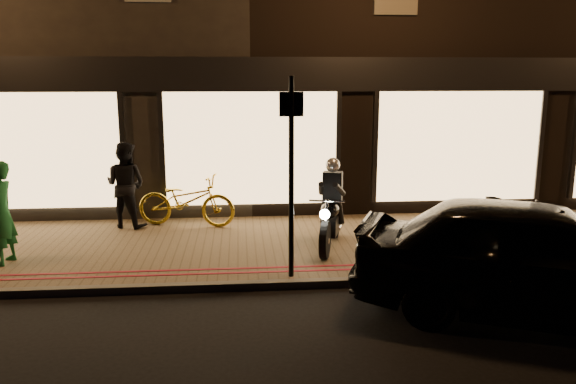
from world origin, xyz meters
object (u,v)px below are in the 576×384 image
object	(u,v)px
motorcycle	(331,213)
bicycle_gold	(186,201)
sign_post	(291,168)
person_green	(0,213)
parked_car	(537,259)

from	to	relation	value
motorcycle	bicycle_gold	size ratio (longest dim) A/B	0.94
sign_post	person_green	xyz separation A→B (m)	(-4.59, 0.99, -0.83)
motorcycle	parked_car	distance (m)	3.68
person_green	parked_car	world-z (taller)	person_green
motorcycle	sign_post	bearing A→B (deg)	-103.11
motorcycle	person_green	distance (m)	5.46
person_green	sign_post	bearing A→B (deg)	87.67
motorcycle	bicycle_gold	bearing A→B (deg)	165.43
person_green	bicycle_gold	bearing A→B (deg)	137.44
sign_post	bicycle_gold	xyz separation A→B (m)	(-1.84, 3.11, -1.15)
bicycle_gold	parked_car	xyz separation A→B (m)	(4.90, -4.59, 0.15)
sign_post	motorcycle	bearing A→B (deg)	59.84
sign_post	parked_car	distance (m)	3.54
bicycle_gold	parked_car	size ratio (longest dim) A/B	0.43
bicycle_gold	motorcycle	bearing A→B (deg)	-108.45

